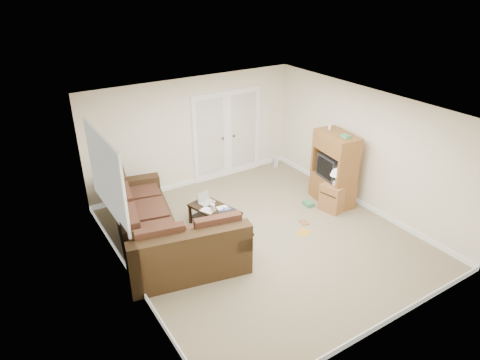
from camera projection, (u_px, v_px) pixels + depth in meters
floor at (263, 237)px, 8.07m from camera, size 5.50×5.50×0.00m
ceiling at (267, 109)px, 6.96m from camera, size 5.00×5.50×0.02m
wall_left at (127, 218)px, 6.32m from camera, size 0.02×5.50×2.50m
wall_right at (365, 149)px, 8.71m from camera, size 0.02×5.50×2.50m
wall_back at (194, 133)px, 9.60m from camera, size 5.00×0.02×2.50m
wall_front at (389, 259)px, 5.43m from camera, size 5.00×0.02×2.50m
baseboards at (263, 235)px, 8.05m from camera, size 5.00×5.50×0.10m
french_doors at (227, 135)px, 10.07m from camera, size 1.80×0.05×2.13m
window_left at (106, 174)px, 6.96m from camera, size 0.05×1.92×1.42m
sectional_sofa at (162, 232)px, 7.57m from camera, size 2.16×3.34×0.93m
coffee_table at (214, 216)px, 8.32m from camera, size 0.77×1.12×0.70m
tv_armoire at (334, 168)px, 8.98m from camera, size 0.66×1.04×1.68m
side_cabinet at (334, 195)px, 8.87m from camera, size 0.53×0.53×0.95m
space_heater at (275, 162)px, 10.87m from camera, size 0.12×0.11×0.28m
floor_magazine at (304, 233)px, 8.22m from camera, size 0.34×0.32×0.01m
floor_greenbox at (308, 204)px, 9.13m from camera, size 0.18×0.23×0.09m
floor_book at (301, 223)px, 8.51m from camera, size 0.19×0.23×0.02m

